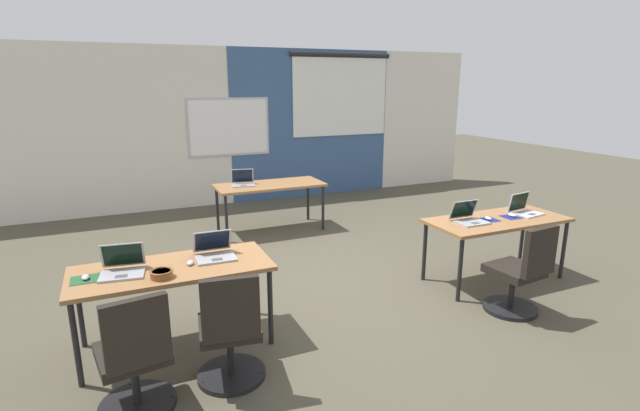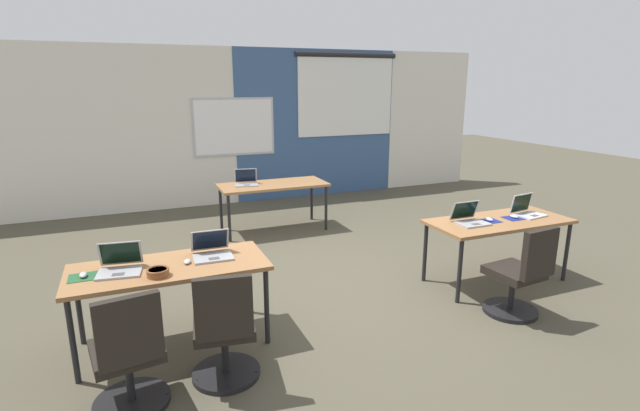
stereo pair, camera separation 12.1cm
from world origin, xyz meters
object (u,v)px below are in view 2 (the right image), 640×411
laptop_far_left (246,182)px  desk_near_right (499,225)px  laptop_near_right_end (527,211)px  mouse_near_right_end (514,216)px  chair_near_right_inner (520,279)px  laptop_near_right_inner (470,219)px  mouse_near_right_inner (489,219)px  snack_bowl (158,272)px  chair_near_left_end (129,362)px  mouse_near_left_inner (187,261)px  desk_near_left (170,272)px  laptop_near_left_end (120,266)px  desk_far_center (273,188)px  chair_near_left_inner (225,336)px  mouse_near_left_end (83,275)px  laptop_near_left_inner (212,251)px

laptop_far_left → desk_near_right: bearing=-43.5°
laptop_near_right_end → mouse_near_right_end: laptop_near_right_end is taller
desk_near_right → chair_near_right_inner: bearing=-117.7°
laptop_near_right_inner → mouse_near_right_inner: size_ratio=3.27×
chair_near_right_inner → snack_bowl: chair_near_right_inner is taller
mouse_near_right_end → laptop_near_right_end: bearing=10.1°
chair_near_left_end → mouse_near_left_inner: size_ratio=8.32×
desk_near_left → laptop_near_right_end: bearing=0.4°
laptop_near_left_end → desk_far_center: bearing=60.8°
mouse_near_left_inner → snack_bowl: (-0.25, -0.19, 0.02)m
chair_near_right_inner → mouse_near_left_inner: chair_near_right_inner is taller
mouse_near_left_inner → snack_bowl: size_ratio=0.62×
mouse_near_right_end → chair_near_right_inner: 1.00m
desk_near_right → laptop_near_right_end: (0.43, 0.03, 0.11)m
desk_far_center → chair_near_left_inner: chair_near_left_inner is taller
desk_near_right → mouse_near_right_end: 0.22m
mouse_near_left_end → mouse_near_right_inner: size_ratio=1.00×
desk_far_center → desk_near_left: bearing=-122.0°
desk_near_right → desk_far_center: (-1.75, 2.80, 0.00)m
desk_near_right → mouse_near_left_inner: size_ratio=14.47×
mouse_near_right_end → chair_near_left_inner: chair_near_left_inner is taller
chair_near_left_end → laptop_near_right_inner: size_ratio=2.78×
laptop_near_left_inner → mouse_near_left_inner: laptop_near_left_inner is taller
desk_far_center → mouse_near_left_end: 3.69m
laptop_near_left_end → laptop_near_left_inner: size_ratio=1.09×
mouse_near_left_end → laptop_far_left: size_ratio=0.27×
desk_near_left → laptop_near_left_end: 0.39m
laptop_near_right_inner → mouse_near_left_inner: laptop_near_right_inner is taller
snack_bowl → mouse_near_left_end: bearing=159.9°
laptop_near_right_end → chair_near_left_inner: 3.72m
chair_near_right_inner → laptop_near_right_inner: bearing=-95.5°
chair_near_left_end → laptop_near_left_inner: 1.20m
laptop_near_right_inner → laptop_near_left_inner: (-2.75, 0.05, -0.00)m
laptop_near_left_end → mouse_near_right_inner: laptop_near_left_end is taller
desk_near_right → laptop_near_left_inner: size_ratio=4.70×
laptop_near_left_end → mouse_near_left_inner: (0.52, -0.02, -0.03)m
chair_near_left_inner → laptop_near_left_end: bearing=-38.3°
chair_near_left_end → laptop_far_left: (1.72, 3.67, 0.39)m
mouse_near_right_inner → desk_near_right: bearing=-1.0°
laptop_near_left_end → laptop_far_left: size_ratio=0.98×
desk_near_right → laptop_near_left_end: laptop_near_left_end is taller
mouse_near_left_end → laptop_near_right_inner: (3.76, 0.03, 0.03)m
laptop_far_left → laptop_near_left_end: bearing=-111.4°
mouse_near_left_inner → desk_near_left: bearing=174.9°
snack_bowl → mouse_near_left_inner: bearing=37.2°
chair_near_left_inner → snack_bowl: bearing=-43.2°
laptop_near_right_end → snack_bowl: (-4.03, -0.23, -0.01)m
mouse_near_left_end → laptop_near_left_inner: size_ratio=0.30×
desk_near_left → desk_far_center: same height
desk_far_center → laptop_far_left: (-0.39, 0.08, 0.11)m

